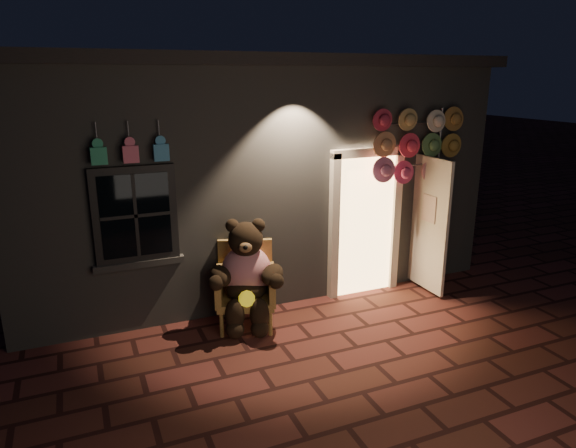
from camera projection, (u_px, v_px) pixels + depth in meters
ground at (327, 354)px, 6.09m from camera, size 60.00×60.00×0.00m
shop_building at (227, 160)px, 9.13m from camera, size 7.30×5.95×3.51m
wicker_armchair at (246, 284)px, 6.72m from camera, size 0.91×0.88×1.09m
teddy_bear at (246, 275)px, 6.53m from camera, size 0.99×0.92×1.43m
hat_rack at (418, 145)px, 7.37m from camera, size 1.55×0.22×2.74m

